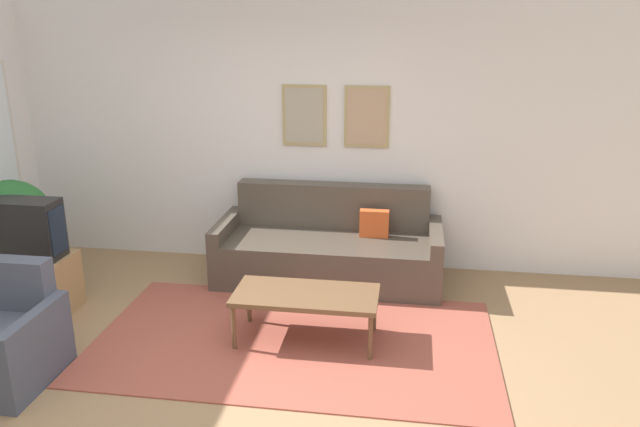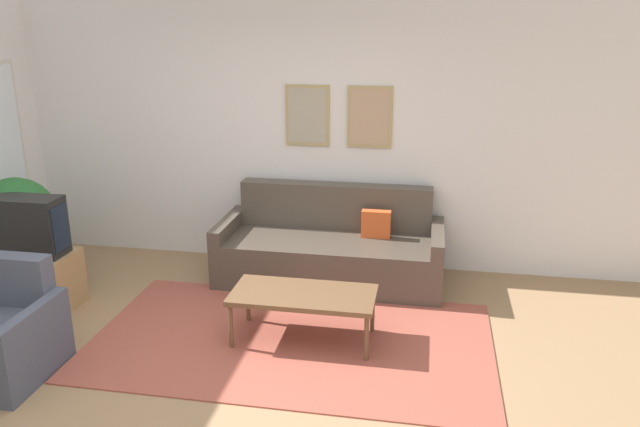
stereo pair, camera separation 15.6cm
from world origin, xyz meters
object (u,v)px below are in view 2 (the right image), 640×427
Objects in this scene: tv at (23,226)px; potted_plant_tall at (17,220)px; coffee_table at (303,297)px; couch at (331,249)px.

potted_plant_tall is at bearing 132.56° from tv.
coffee_table is at bearing -3.51° from tv.
potted_plant_tall reaches higher than coffee_table.
coffee_table is 1.03× the size of potted_plant_tall.
potted_plant_tall is (-2.79, -0.81, 0.41)m from couch.
couch is 1.97× the size of potted_plant_tall.
coffee_table is at bearing -9.37° from potted_plant_tall.
couch is 2.93m from potted_plant_tall.
tv reaches higher than coffee_table.
couch is 3.03× the size of tv.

